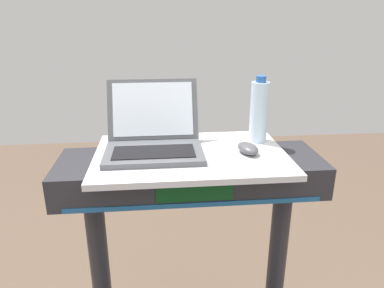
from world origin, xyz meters
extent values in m
cylinder|color=#28282D|center=(-0.34, 0.70, 0.56)|extent=(0.07, 0.07, 0.83)
cylinder|color=#28282D|center=(0.34, 0.70, 0.56)|extent=(0.07, 0.07, 0.83)
cube|color=#28282D|center=(0.00, 0.70, 1.03)|extent=(0.90, 0.28, 0.11)
cube|color=#0C3F19|center=(0.00, 0.56, 1.03)|extent=(0.24, 0.01, 0.06)
cube|color=#1E598C|center=(0.00, 0.56, 0.99)|extent=(0.81, 0.00, 0.02)
cube|color=silver|center=(0.00, 0.70, 1.10)|extent=(0.64, 0.43, 0.02)
cube|color=#515459|center=(-0.12, 0.69, 1.12)|extent=(0.32, 0.22, 0.02)
cube|color=black|center=(-0.12, 0.67, 1.13)|extent=(0.27, 0.12, 0.00)
cube|color=#515459|center=(-0.12, 0.84, 1.23)|extent=(0.32, 0.09, 0.20)
cube|color=white|center=(-0.12, 0.84, 1.23)|extent=(0.28, 0.08, 0.18)
ellipsoid|color=#4C4C51|center=(0.19, 0.68, 1.12)|extent=(0.08, 0.11, 0.03)
cylinder|color=silver|center=(0.26, 0.80, 1.22)|extent=(0.06, 0.06, 0.22)
cylinder|color=#2659A5|center=(0.26, 0.80, 1.34)|extent=(0.04, 0.04, 0.02)
camera|label=1|loc=(-0.10, -0.42, 1.55)|focal=33.46mm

